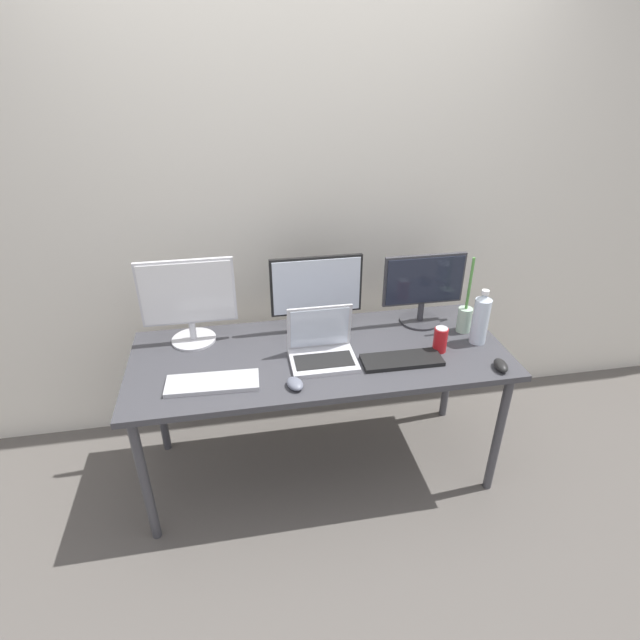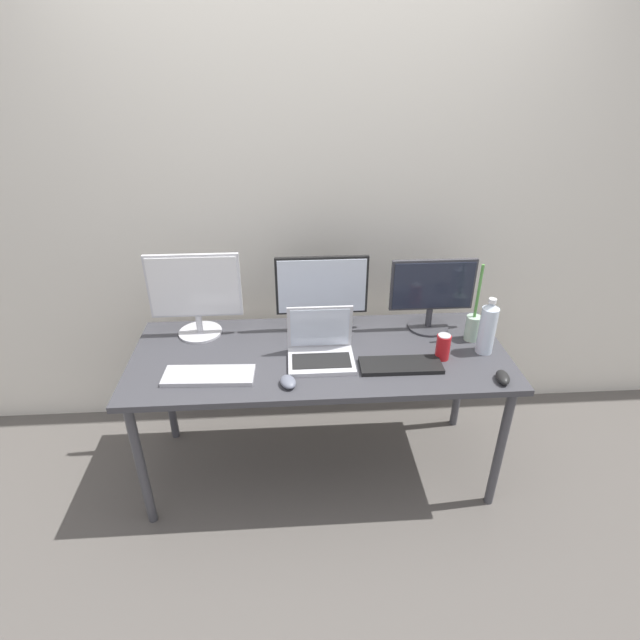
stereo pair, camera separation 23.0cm
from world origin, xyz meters
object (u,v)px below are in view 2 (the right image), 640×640
object	(u,v)px
laptop_silver	(320,348)
keyboard_main	(401,365)
mouse_by_keyboard	(503,377)
mouse_by_laptop	(288,382)
work_desk	(320,363)
keyboard_aux	(209,376)
monitor_right	(432,292)
monitor_center	(322,291)
soda_can_near_keyboard	(443,347)
water_bottle	(488,328)
bamboo_vase	(473,325)
monitor_left	(195,293)

from	to	relation	value
laptop_silver	keyboard_main	world-z (taller)	laptop_silver
mouse_by_keyboard	mouse_by_laptop	xyz separation A→B (m)	(-0.94, 0.03, -0.00)
work_desk	keyboard_aux	xyz separation A→B (m)	(-0.51, -0.17, 0.07)
monitor_right	keyboard_aux	bearing A→B (deg)	-160.84
work_desk	laptop_silver	world-z (taller)	laptop_silver
work_desk	keyboard_aux	size ratio (longest dim) A/B	4.48
monitor_center	soda_can_near_keyboard	bearing A→B (deg)	-30.34
keyboard_main	water_bottle	bearing A→B (deg)	14.61
monitor_right	keyboard_main	bearing A→B (deg)	-121.75
bamboo_vase	monitor_center	bearing A→B (deg)	167.87
monitor_left	mouse_by_laptop	bearing A→B (deg)	-46.90
mouse_by_keyboard	bamboo_vase	size ratio (longest dim) A/B	0.25
keyboard_aux	mouse_by_keyboard	distance (m)	1.29
monitor_center	soda_can_near_keyboard	size ratio (longest dim) A/B	3.67
laptop_silver	keyboard_main	size ratio (longest dim) A/B	0.81
monitor_left	monitor_center	size ratio (longest dim) A/B	0.98
monitor_right	keyboard_aux	size ratio (longest dim) A/B	1.06
monitor_left	water_bottle	xyz separation A→B (m)	(1.39, -0.26, -0.10)
monitor_left	bamboo_vase	world-z (taller)	monitor_left
laptop_silver	keyboard_main	bearing A→B (deg)	-15.14
monitor_left	keyboard_aux	size ratio (longest dim) A/B	1.13
monitor_left	keyboard_main	bearing A→B (deg)	-21.03
work_desk	soda_can_near_keyboard	xyz separation A→B (m)	(0.57, -0.08, 0.12)
keyboard_aux	mouse_by_keyboard	bearing A→B (deg)	-2.33
monitor_left	bamboo_vase	size ratio (longest dim) A/B	1.12
keyboard_aux	water_bottle	distance (m)	1.30
work_desk	monitor_left	size ratio (longest dim) A/B	3.97
monitor_center	bamboo_vase	bearing A→B (deg)	-12.13
monitor_right	mouse_by_keyboard	size ratio (longest dim) A/B	4.14
laptop_silver	mouse_by_keyboard	bearing A→B (deg)	-16.60
laptop_silver	soda_can_near_keyboard	distance (m)	0.57
soda_can_near_keyboard	bamboo_vase	world-z (taller)	bamboo_vase
monitor_center	water_bottle	size ratio (longest dim) A/B	1.63
monitor_left	water_bottle	bearing A→B (deg)	-10.76
work_desk	keyboard_aux	world-z (taller)	keyboard_aux
monitor_left	keyboard_aux	xyz separation A→B (m)	(0.09, -0.39, -0.22)
soda_can_near_keyboard	bamboo_vase	xyz separation A→B (m)	(0.19, 0.16, 0.02)
mouse_by_keyboard	soda_can_near_keyboard	xyz separation A→B (m)	(-0.21, 0.20, 0.04)
monitor_center	keyboard_aux	xyz separation A→B (m)	(-0.53, -0.40, -0.20)
laptop_silver	monitor_center	bearing A→B (deg)	84.72
keyboard_main	mouse_by_keyboard	world-z (taller)	mouse_by_keyboard
soda_can_near_keyboard	monitor_left	bearing A→B (deg)	165.24
work_desk	soda_can_near_keyboard	distance (m)	0.59
work_desk	monitor_right	distance (m)	0.67
mouse_by_keyboard	keyboard_main	bearing A→B (deg)	170.56
laptop_silver	monitor_right	bearing A→B (deg)	23.64
monitor_left	monitor_center	distance (m)	0.62
water_bottle	soda_can_near_keyboard	size ratio (longest dim) A/B	2.25
work_desk	mouse_by_keyboard	bearing A→B (deg)	-19.72
laptop_silver	keyboard_main	xyz separation A→B (m)	(0.36, -0.10, -0.05)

